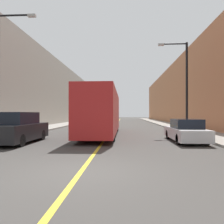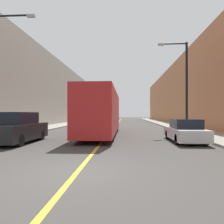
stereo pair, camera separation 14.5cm
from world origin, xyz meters
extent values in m
plane|color=#3F3D3A|center=(0.00, 0.00, 0.00)|extent=(200.00, 200.00, 0.00)
cube|color=gray|center=(-7.98, 30.00, 0.07)|extent=(3.11, 72.00, 0.14)
cube|color=gray|center=(7.98, 30.00, 0.07)|extent=(3.11, 72.00, 0.14)
cube|color=gray|center=(-11.54, 30.00, 5.33)|extent=(4.00, 72.00, 10.67)
cube|color=#B2724C|center=(11.54, 30.00, 5.15)|extent=(4.00, 72.00, 10.31)
cube|color=gold|center=(0.00, 30.00, 0.00)|extent=(0.16, 72.00, 0.01)
cube|color=#AD1E1E|center=(-0.47, 11.25, 1.91)|extent=(2.41, 12.54, 3.21)
cube|color=black|center=(-0.47, 5.01, 2.47)|extent=(2.05, 0.04, 1.44)
cylinder|color=black|center=(-1.41, 7.36, 0.51)|extent=(0.53, 1.03, 1.03)
cylinder|color=black|center=(0.47, 7.36, 0.51)|extent=(0.53, 1.03, 1.03)
cylinder|color=black|center=(-1.41, 15.14, 0.51)|extent=(0.53, 1.03, 1.03)
cylinder|color=black|center=(0.47, 15.14, 0.51)|extent=(0.53, 1.03, 1.03)
cube|color=black|center=(-5.05, 6.19, 0.68)|extent=(1.99, 4.82, 0.95)
cube|color=black|center=(-5.05, 5.95, 1.51)|extent=(1.75, 2.65, 0.71)
cylinder|color=black|center=(-4.28, 4.70, 0.34)|extent=(0.44, 0.68, 0.68)
cylinder|color=black|center=(-5.83, 7.69, 0.34)|extent=(0.44, 0.68, 0.68)
cylinder|color=black|center=(-4.28, 7.69, 0.34)|extent=(0.44, 0.68, 0.68)
cube|color=silver|center=(5.19, 7.43, 0.52)|extent=(1.77, 4.73, 0.68)
cube|color=black|center=(5.19, 7.19, 1.15)|extent=(1.56, 2.13, 0.57)
cube|color=black|center=(5.19, 5.09, 0.64)|extent=(1.51, 0.04, 0.30)
cylinder|color=black|center=(4.50, 5.96, 0.31)|extent=(0.39, 0.62, 0.62)
cylinder|color=black|center=(5.88, 5.96, 0.31)|extent=(0.39, 0.62, 0.62)
cylinder|color=black|center=(4.50, 8.89, 0.31)|extent=(0.39, 0.62, 0.62)
cylinder|color=black|center=(5.88, 8.89, 0.31)|extent=(0.39, 0.62, 0.62)
cylinder|color=black|center=(-5.62, 6.84, 8.03)|extent=(2.20, 0.12, 0.12)
cube|color=#999993|center=(-4.53, 6.84, 7.98)|extent=(0.50, 0.24, 0.16)
cylinder|color=black|center=(6.72, 12.50, 4.03)|extent=(0.20, 0.20, 7.77)
cylinder|color=black|center=(5.62, 12.50, 7.81)|extent=(2.20, 0.12, 0.12)
cube|color=#999993|center=(4.53, 12.50, 7.76)|extent=(0.50, 0.24, 0.16)
camera|label=1|loc=(1.32, -6.62, 1.79)|focal=35.00mm
camera|label=2|loc=(1.47, -6.61, 1.79)|focal=35.00mm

